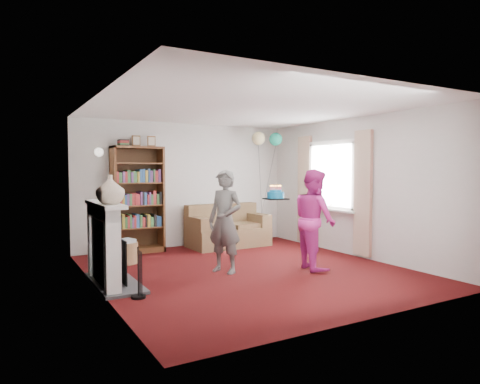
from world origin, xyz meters
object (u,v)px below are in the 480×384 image
sofa (227,230)px  birthday_cake (276,195)px  bookcase (137,201)px  person_magenta (314,219)px  person_striped (225,221)px

sofa → birthday_cake: bearing=-98.2°
sofa → bookcase: bearing=170.8°
person_magenta → birthday_cake: 0.72m
sofa → birthday_cake: birthday_cake is taller
person_striped → birthday_cake: (0.84, -0.13, 0.38)m
person_striped → person_magenta: bearing=41.6°
bookcase → person_striped: bookcase is taller
bookcase → sofa: bearing=-7.5°
sofa → birthday_cake: 2.30m
bookcase → sofa: bookcase is taller
person_magenta → birthday_cake: person_magenta is taller
person_magenta → birthday_cake: bearing=66.9°
person_striped → birthday_cake: size_ratio=4.82×
bookcase → birthday_cake: 2.83m
bookcase → person_striped: size_ratio=1.41×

